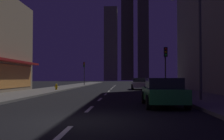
{
  "coord_description": "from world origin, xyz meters",
  "views": [
    {
      "loc": [
        1.58,
        -8.31,
        1.46
      ],
      "look_at": [
        0.0,
        26.14,
        2.55
      ],
      "focal_mm": 39.81,
      "sensor_mm": 36.0,
      "label": 1
    }
  ],
  "objects_px": {
    "car_parked_far": "(139,84)",
    "traffic_light_near_right": "(166,59)",
    "fire_hydrant_far_left": "(56,87)",
    "car_parked_near": "(163,92)",
    "traffic_light_far_left": "(84,68)",
    "street_lamp_right": "(186,18)"
  },
  "relations": [
    {
      "from": "car_parked_near",
      "to": "street_lamp_right",
      "type": "xyz_separation_m",
      "value": [
        1.78,
        2.32,
        4.33
      ]
    },
    {
      "from": "car_parked_far",
      "to": "traffic_light_far_left",
      "type": "relative_size",
      "value": 1.01
    },
    {
      "from": "car_parked_far",
      "to": "street_lamp_right",
      "type": "height_order",
      "value": "street_lamp_right"
    },
    {
      "from": "car_parked_far",
      "to": "fire_hydrant_far_left",
      "type": "height_order",
      "value": "car_parked_far"
    },
    {
      "from": "traffic_light_near_right",
      "to": "traffic_light_far_left",
      "type": "xyz_separation_m",
      "value": [
        -11.0,
        21.3,
        0.0
      ]
    },
    {
      "from": "traffic_light_far_left",
      "to": "street_lamp_right",
      "type": "height_order",
      "value": "street_lamp_right"
    },
    {
      "from": "car_parked_near",
      "to": "fire_hydrant_far_left",
      "type": "height_order",
      "value": "car_parked_near"
    },
    {
      "from": "traffic_light_far_left",
      "to": "street_lamp_right",
      "type": "distance_m",
      "value": 31.41
    },
    {
      "from": "traffic_light_far_left",
      "to": "traffic_light_near_right",
      "type": "bearing_deg",
      "value": -62.68
    },
    {
      "from": "car_parked_far",
      "to": "fire_hydrant_far_left",
      "type": "bearing_deg",
      "value": -157.8
    },
    {
      "from": "fire_hydrant_far_left",
      "to": "street_lamp_right",
      "type": "bearing_deg",
      "value": -47.47
    },
    {
      "from": "car_parked_near",
      "to": "traffic_light_far_left",
      "type": "relative_size",
      "value": 1.01
    },
    {
      "from": "car_parked_near",
      "to": "car_parked_far",
      "type": "relative_size",
      "value": 1.0
    },
    {
      "from": "street_lamp_right",
      "to": "car_parked_near",
      "type": "bearing_deg",
      "value": -127.46
    },
    {
      "from": "fire_hydrant_far_left",
      "to": "traffic_light_near_right",
      "type": "distance_m",
      "value": 12.45
    },
    {
      "from": "car_parked_near",
      "to": "car_parked_far",
      "type": "height_order",
      "value": "same"
    },
    {
      "from": "fire_hydrant_far_left",
      "to": "street_lamp_right",
      "type": "height_order",
      "value": "street_lamp_right"
    },
    {
      "from": "traffic_light_far_left",
      "to": "fire_hydrant_far_left",
      "type": "bearing_deg",
      "value": -91.34
    },
    {
      "from": "fire_hydrant_far_left",
      "to": "street_lamp_right",
      "type": "distance_m",
      "value": 17.31
    },
    {
      "from": "car_parked_far",
      "to": "traffic_light_near_right",
      "type": "height_order",
      "value": "traffic_light_near_right"
    },
    {
      "from": "fire_hydrant_far_left",
      "to": "car_parked_near",
      "type": "bearing_deg",
      "value": -56.98
    },
    {
      "from": "car_parked_far",
      "to": "fire_hydrant_far_left",
      "type": "relative_size",
      "value": 6.48
    }
  ]
}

